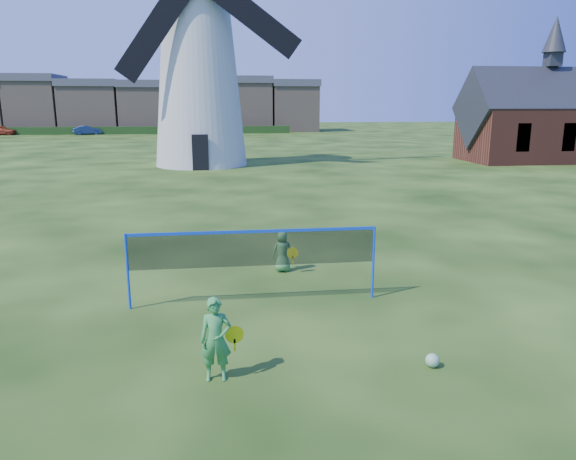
# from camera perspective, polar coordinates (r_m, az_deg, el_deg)

# --- Properties ---
(ground) EXTENTS (220.00, 220.00, 0.00)m
(ground) POSITION_cam_1_polar(r_m,az_deg,el_deg) (10.97, -0.70, -8.28)
(ground) COLOR black
(ground) RESTS_ON ground
(windmill) EXTENTS (12.75, 5.99, 17.93)m
(windmill) POSITION_cam_1_polar(r_m,az_deg,el_deg) (36.71, -9.43, 16.59)
(windmill) COLOR silver
(windmill) RESTS_ON ground
(chapel) EXTENTS (11.66, 5.66, 9.86)m
(chapel) POSITION_cam_1_polar(r_m,az_deg,el_deg) (43.09, 25.61, 10.28)
(chapel) COLOR brown
(chapel) RESTS_ON ground
(badminton_net) EXTENTS (5.05, 0.05, 1.55)m
(badminton_net) POSITION_cam_1_polar(r_m,az_deg,el_deg) (10.92, -3.63, -2.10)
(badminton_net) COLOR blue
(badminton_net) RESTS_ON ground
(player_girl) EXTENTS (0.66, 0.35, 1.28)m
(player_girl) POSITION_cam_1_polar(r_m,az_deg,el_deg) (8.15, -7.62, -11.39)
(player_girl) COLOR green
(player_girl) RESTS_ON ground
(player_boy) EXTENTS (0.61, 0.40, 1.02)m
(player_boy) POSITION_cam_1_polar(r_m,az_deg,el_deg) (13.16, -0.57, -2.26)
(player_boy) COLOR #519C4B
(player_boy) RESTS_ON ground
(play_ball) EXTENTS (0.22, 0.22, 0.22)m
(play_ball) POSITION_cam_1_polar(r_m,az_deg,el_deg) (8.95, 15.00, -13.16)
(play_ball) COLOR green
(play_ball) RESTS_ON ground
(terraced_houses) EXTENTS (66.00, 8.40, 7.98)m
(terraced_houses) POSITION_cam_1_polar(r_m,az_deg,el_deg) (84.06, -20.29, 12.29)
(terraced_houses) COLOR #9F846A
(terraced_houses) RESTS_ON ground
(hedge) EXTENTS (62.00, 0.80, 1.00)m
(hedge) POSITION_cam_1_polar(r_m,az_deg,el_deg) (79.00, -23.11, 9.61)
(hedge) COLOR #193814
(hedge) RESTS_ON ground
(car_left) EXTENTS (3.86, 1.93, 1.26)m
(car_left) POSITION_cam_1_polar(r_m,az_deg,el_deg) (80.89, -27.96, 9.29)
(car_left) COLOR maroon
(car_left) RESTS_ON ground
(car_right) EXTENTS (3.79, 2.36, 1.18)m
(car_right) POSITION_cam_1_polar(r_m,az_deg,el_deg) (77.45, -20.45, 9.85)
(car_right) COLOR navy
(car_right) RESTS_ON ground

